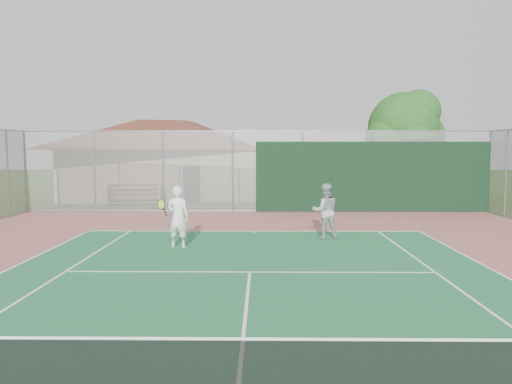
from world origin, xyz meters
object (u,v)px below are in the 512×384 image
at_px(player_grey_back, 325,212).
at_px(bleachers, 135,194).
at_px(clubhouse, 169,151).
at_px(player_white_front, 178,217).
at_px(tree, 405,130).

bearing_deg(player_grey_back, bleachers, -55.30).
height_order(clubhouse, player_white_front, clubhouse).
xyz_separation_m(player_white_front, player_grey_back, (4.25, 1.50, -0.03)).
relative_size(clubhouse, tree, 2.29).
bearing_deg(bleachers, tree, -8.90).
distance_m(bleachers, player_white_front, 11.62).
distance_m(tree, player_grey_back, 10.66).
distance_m(clubhouse, bleachers, 4.87).
xyz_separation_m(bleachers, player_white_front, (3.99, -10.90, 0.34)).
distance_m(bleachers, tree, 13.55).
distance_m(bleachers, player_grey_back, 12.51).
height_order(clubhouse, player_grey_back, clubhouse).
height_order(tree, player_white_front, tree).
xyz_separation_m(clubhouse, player_white_front, (3.05, -15.20, -1.74)).
bearing_deg(player_grey_back, clubhouse, -68.47).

